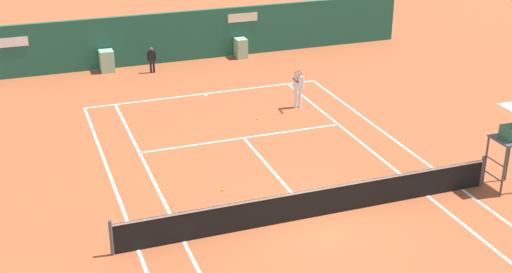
% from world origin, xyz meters
% --- Properties ---
extents(ground_plane, '(80.00, 80.00, 0.01)m').
position_xyz_m(ground_plane, '(-0.00, 0.58, 0.00)').
color(ground_plane, '#A8512D').
extents(tennis_net, '(12.10, 0.10, 1.07)m').
position_xyz_m(tennis_net, '(0.00, 0.00, 0.51)').
color(tennis_net, '#4C4C51').
rests_on(tennis_net, ground_plane).
extents(sponsor_back_wall, '(25.00, 1.02, 2.54)m').
position_xyz_m(sponsor_back_wall, '(-0.04, 16.97, 1.23)').
color(sponsor_back_wall, '#1E5642').
rests_on(sponsor_back_wall, ground_plane).
extents(umpire_chair, '(1.00, 1.00, 2.84)m').
position_xyz_m(umpire_chair, '(6.61, -0.38, 1.86)').
color(umpire_chair, '#47474C').
rests_on(umpire_chair, ground_plane).
extents(player_on_baseline, '(0.68, 0.66, 1.83)m').
position_xyz_m(player_on_baseline, '(3.22, 8.69, 0.97)').
color(player_on_baseline, white).
rests_on(player_on_baseline, ground_plane).
extents(ball_kid_right_post, '(0.42, 0.21, 1.27)m').
position_xyz_m(ball_kid_right_post, '(-1.55, 15.52, 0.73)').
color(ball_kid_right_post, black).
rests_on(ball_kid_right_post, ground_plane).
extents(tennis_ball_by_sideline, '(0.07, 0.07, 0.07)m').
position_xyz_m(tennis_ball_by_sideline, '(-2.04, 2.55, 0.03)').
color(tennis_ball_by_sideline, '#CCE033').
rests_on(tennis_ball_by_sideline, ground_plane).
extents(tennis_ball_mid_court, '(0.07, 0.07, 0.07)m').
position_xyz_m(tennis_ball_mid_court, '(1.16, 8.01, 0.03)').
color(tennis_ball_mid_court, '#CCE033').
rests_on(tennis_ball_mid_court, ground_plane).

